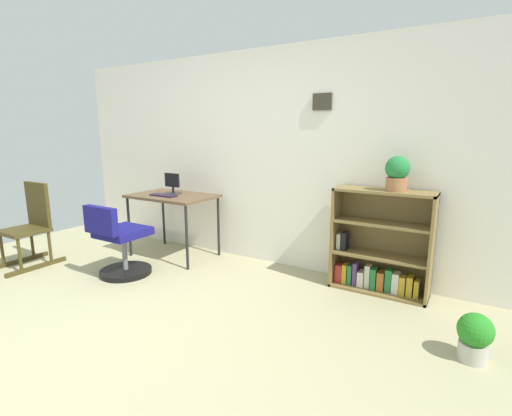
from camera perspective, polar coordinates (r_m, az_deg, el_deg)
ground_plane at (r=3.00m, az=-23.41°, el=-18.39°), size 6.24×6.24×0.00m
wall_back at (r=4.22m, az=-0.29°, el=7.56°), size 5.20×0.12×2.31m
desk at (r=4.45m, az=-12.62°, el=1.23°), size 0.97×0.64×0.74m
monitor at (r=4.49m, az=-12.64°, el=3.42°), size 0.21×0.20×0.24m
keyboard at (r=4.36m, az=-13.96°, el=1.88°), size 0.34×0.11×0.02m
office_chair at (r=4.05m, az=-20.11°, el=-5.31°), size 0.52×0.55×0.76m
rocking_chair at (r=4.79m, az=-31.20°, el=-2.12°), size 0.42×0.64×0.91m
bookshelf_low at (r=3.63m, az=18.41°, el=-5.75°), size 0.87×0.30×0.95m
potted_plant_on_shelf at (r=3.42m, az=20.78°, el=5.06°), size 0.20×0.20×0.30m
potted_plant_floor at (r=2.89m, az=30.46°, el=-16.51°), size 0.22×0.22×0.32m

